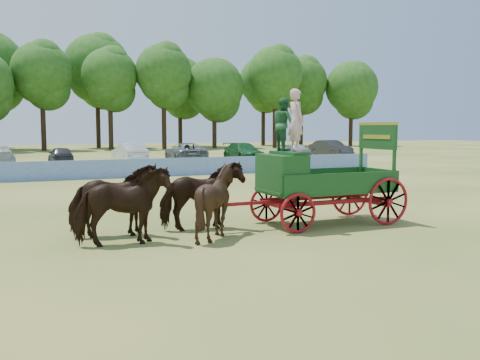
# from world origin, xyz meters

# --- Properties ---
(ground) EXTENTS (160.00, 160.00, 0.00)m
(ground) POSITION_xyz_m (0.00, 0.00, 0.00)
(ground) COLOR tan
(ground) RESTS_ON ground
(horse_lead_left) EXTENTS (2.30, 1.11, 1.91)m
(horse_lead_left) POSITION_xyz_m (-8.30, 0.57, 0.96)
(horse_lead_left) COLOR black
(horse_lead_left) RESTS_ON ground
(horse_lead_right) EXTENTS (2.34, 1.21, 1.91)m
(horse_lead_right) POSITION_xyz_m (-8.30, 1.67, 0.96)
(horse_lead_right) COLOR black
(horse_lead_right) RESTS_ON ground
(horse_wheel_left) EXTENTS (1.85, 1.68, 1.91)m
(horse_wheel_left) POSITION_xyz_m (-5.90, 0.57, 0.96)
(horse_wheel_left) COLOR black
(horse_wheel_left) RESTS_ON ground
(horse_wheel_right) EXTENTS (2.28, 1.08, 1.91)m
(horse_wheel_right) POSITION_xyz_m (-5.90, 1.67, 0.96)
(horse_wheel_right) COLOR black
(horse_wheel_right) RESTS_ON ground
(farm_dray) EXTENTS (5.99, 2.00, 3.89)m
(farm_dray) POSITION_xyz_m (-2.95, 1.13, 1.67)
(farm_dray) COLOR #A41012
(farm_dray) RESTS_ON ground
(sponsor_banner) EXTENTS (26.00, 0.08, 1.05)m
(sponsor_banner) POSITION_xyz_m (-1.00, 18.00, 0.53)
(sponsor_banner) COLOR #2146B4
(sponsor_banner) RESTS_ON ground
(parked_cars) EXTENTS (45.66, 7.55, 1.62)m
(parked_cars) POSITION_xyz_m (-4.92, 30.01, 0.78)
(parked_cars) COLOR silver
(parked_cars) RESTS_ON ground
(treeline) EXTENTS (90.15, 21.01, 15.62)m
(treeline) POSITION_xyz_m (-6.91, 59.60, 9.51)
(treeline) COLOR #382314
(treeline) RESTS_ON ground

